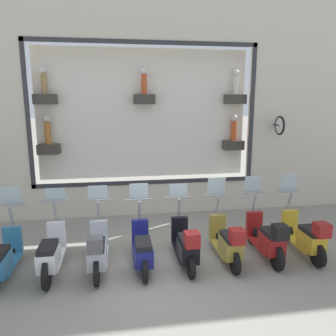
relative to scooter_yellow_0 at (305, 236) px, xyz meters
The scene contains 10 objects.
ground_plane 3.26m from the scooter_yellow_0, 92.49° to the left, with size 120.00×120.00×0.00m, color gray.
building_facade 6.94m from the scooter_yellow_0, 42.97° to the left, with size 1.21×36.00×10.81m.
scooter_yellow_0 is the anchor object (origin of this frame).
scooter_red_1 0.90m from the scooter_yellow_0, 89.80° to the left, with size 1.80×0.61×1.67m.
scooter_olive_2 1.80m from the scooter_yellow_0, 90.14° to the left, with size 1.79×0.60×1.67m.
scooter_black_3 2.71m from the scooter_yellow_0, 90.18° to the left, with size 1.79×0.60×1.55m.
scooter_navy_4 3.61m from the scooter_yellow_0, 89.12° to the left, with size 1.79×0.60×1.60m.
scooter_silver_5 4.51m from the scooter_yellow_0, 90.02° to the left, with size 1.80×0.60×1.58m.
scooter_white_6 5.41m from the scooter_yellow_0, 89.34° to the left, with size 1.81×0.61×1.57m.
scooter_teal_7 6.31m from the scooter_yellow_0, 90.08° to the left, with size 1.79×0.61×1.64m.
Camera 1 is at (-6.08, 0.83, 3.42)m, focal length 35.00 mm.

